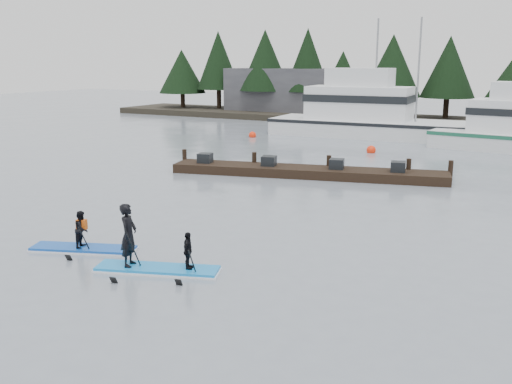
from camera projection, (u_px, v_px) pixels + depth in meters
The scene contains 10 objects.
ground at pixel (153, 273), 15.85m from camera, with size 160.00×160.00×0.00m, color slate.
far_shore at pixel (445, 123), 51.74m from camera, with size 70.00×8.00×0.60m, color #2D281E.
treeline at pixel (445, 126), 51.80m from camera, with size 60.00×4.00×8.00m, color black, non-canonical shape.
waterfront_building at pixel (312, 93), 59.47m from camera, with size 18.00×6.00×5.00m, color #4C4C51.
fishing_boat_large at pixel (378, 127), 44.28m from camera, with size 17.82×5.78×9.93m.
floating_dock at pixel (307, 172), 29.07m from camera, with size 13.95×1.86×0.47m, color black.
buoy_b at pixel (371, 153), 36.65m from camera, with size 0.60×0.60×0.60m, color #FF2C0C.
buoy_a at pixel (252, 137), 44.09m from camera, with size 0.57×0.57×0.57m, color #FF2C0C.
paddleboard_solo at pixel (83, 239), 17.65m from camera, with size 3.30×1.89×1.77m.
paddleboard_duo at pixel (148, 249), 15.89m from camera, with size 3.53×1.93×2.45m.
Camera 1 is at (9.65, -11.75, 5.75)m, focal length 40.00 mm.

